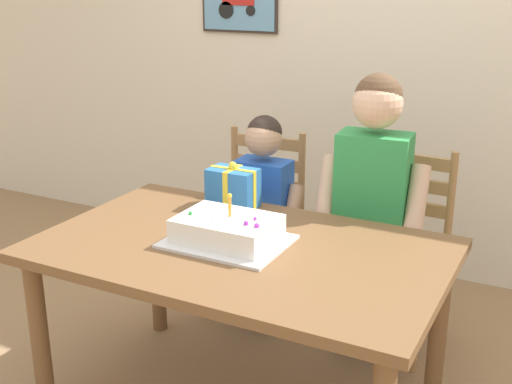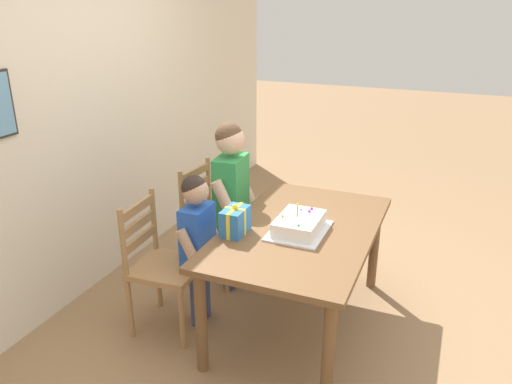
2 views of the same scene
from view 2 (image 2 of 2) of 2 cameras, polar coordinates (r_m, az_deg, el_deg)
ground_plane at (r=3.66m, az=4.68°, el=-14.39°), size 20.00×20.00×0.00m
back_wall at (r=3.90m, az=-18.99°, el=7.88°), size 6.40×0.11×2.60m
dining_table at (r=3.33m, az=5.00°, el=-5.48°), size 1.50×0.93×0.72m
birthday_cake at (r=3.22m, az=4.88°, el=-3.68°), size 0.44×0.34×0.19m
gift_box_red_large at (r=3.18m, az=-2.36°, el=-3.29°), size 0.21×0.14×0.20m
chair_left at (r=3.44m, az=-10.61°, el=-8.02°), size 0.45×0.45×0.92m
chair_right at (r=4.00m, az=-4.93°, el=-3.34°), size 0.45×0.45×0.92m
child_older at (r=3.73m, az=-2.80°, el=0.22°), size 0.48×0.28×1.30m
child_younger at (r=3.36m, az=-6.58°, el=-4.93°), size 0.39×0.22×1.07m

